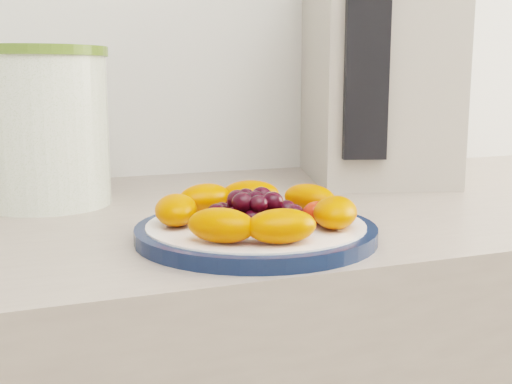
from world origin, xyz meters
name	(u,v)px	position (x,y,z in m)	size (l,w,h in m)	color
plate_rim	(256,232)	(-0.04, 1.03, 0.91)	(0.25, 0.25, 0.01)	#0E1B39
plate_face	(256,231)	(-0.04, 1.03, 0.91)	(0.23, 0.23, 0.02)	white
canister	(46,132)	(-0.23, 1.30, 1.00)	(0.16, 0.16, 0.19)	#456819
canister_lid	(41,51)	(-0.23, 1.30, 1.10)	(0.17, 0.17, 0.01)	#516D28
appliance_body	(375,69)	(0.29, 1.34, 1.08)	(0.20, 0.28, 0.36)	#A49A8E
appliance_panel	(366,64)	(0.19, 1.22, 1.08)	(0.06, 0.02, 0.26)	black
fruit_plate	(258,209)	(-0.04, 1.03, 0.93)	(0.22, 0.21, 0.04)	#D74300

